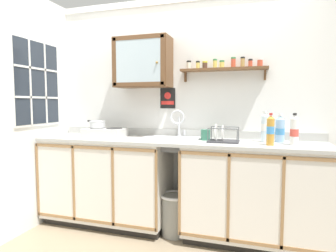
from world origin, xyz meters
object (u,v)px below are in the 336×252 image
dish_rack (222,138)px  mug (205,135)px  sink (170,141)px  bottle_juice_amber_1 (270,130)px  wall_cabinet (143,63)px  bottle_opaque_white_0 (294,131)px  bottle_water_clear_2 (265,127)px  hot_plate_stove (105,132)px  trash_bin (174,214)px  saucepan (97,124)px  warning_sign (168,98)px  bottle_water_blue_3 (280,129)px

dish_rack → mug: size_ratio=2.15×
sink → mug: (0.35, 0.04, 0.07)m
bottle_juice_amber_1 → wall_cabinet: wall_cabinet is taller
bottle_opaque_white_0 → bottle_juice_amber_1: (-0.20, -0.07, 0.01)m
bottle_water_clear_2 → mug: bearing=-177.5°
wall_cabinet → hot_plate_stove: bearing=-162.0°
mug → bottle_opaque_white_0: bearing=-8.3°
bottle_opaque_white_0 → wall_cabinet: bearing=172.7°
bottle_juice_amber_1 → trash_bin: bottle_juice_amber_1 is taller
saucepan → mug: (1.19, 0.03, -0.08)m
warning_sign → sink: bearing=-67.8°
saucepan → dish_rack: 1.36m
bottle_opaque_white_0 → bottle_water_blue_3: bottle_opaque_white_0 is taller
wall_cabinet → warning_sign: bearing=29.9°
saucepan → sink: bearing=-0.5°
bottle_opaque_white_0 → wall_cabinet: size_ratio=0.47×
bottle_opaque_white_0 → bottle_water_blue_3: (-0.10, 0.16, -0.01)m
trash_bin → wall_cabinet: bearing=152.5°
saucepan → bottle_juice_amber_1: (1.78, -0.16, -0.00)m
bottle_opaque_white_0 → bottle_water_clear_2: 0.28m
bottle_opaque_white_0 → bottle_juice_amber_1: 0.21m
sink → warning_sign: (-0.10, 0.24, 0.43)m
bottle_water_blue_3 → warning_sign: size_ratio=1.20×
bottle_opaque_white_0 → hot_plate_stove: bearing=178.1°
bottle_water_blue_3 → wall_cabinet: wall_cabinet is taller
bottle_juice_amber_1 → trash_bin: size_ratio=0.68×
saucepan → bottle_juice_amber_1: size_ratio=1.13×
sink → saucepan: size_ratio=1.89×
bottle_water_blue_3 → wall_cabinet: bearing=178.8°
dish_rack → mug: bearing=153.2°
bottle_opaque_white_0 → mug: bottle_opaque_white_0 is taller
bottle_juice_amber_1 → bottle_water_blue_3: bearing=67.7°
dish_rack → saucepan: bearing=177.6°
saucepan → bottle_water_clear_2: bearing=1.7°
sink → warning_sign: warning_sign is taller
bottle_water_blue_3 → bottle_opaque_white_0: bearing=-57.4°
sink → trash_bin: size_ratio=1.45×
bottle_opaque_white_0 → bottle_water_blue_3: bearing=122.6°
bottle_juice_amber_1 → sink: bearing=171.0°
bottle_opaque_white_0 → dish_rack: bearing=177.4°
warning_sign → bottle_water_blue_3: bearing=-8.1°
mug → warning_sign: size_ratio=0.60×
trash_bin → bottle_opaque_white_0: bearing=1.3°
hot_plate_stove → trash_bin: hot_plate_stove is taller
bottle_juice_amber_1 → dish_rack: bearing=166.6°
sink → wall_cabinet: wall_cabinet is taller
saucepan → warning_sign: warning_sign is taller
mug → bottle_water_clear_2: bearing=2.5°
bottle_opaque_white_0 → warning_sign: size_ratio=1.26×
bottle_water_blue_3 → dish_rack: bearing=-165.6°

